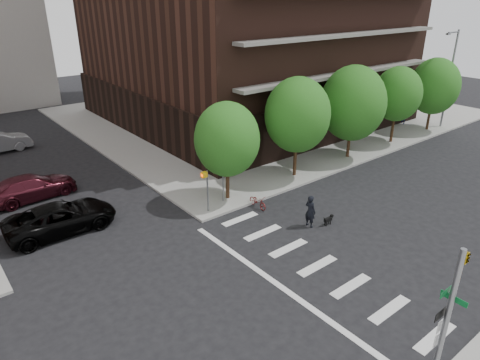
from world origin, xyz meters
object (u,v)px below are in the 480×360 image
object	(u,v)px
scooter	(258,201)
traffic_signal	(439,351)
parked_car_black	(61,218)
pedestrian_far	(403,116)
parked_car_maroon	(31,187)
dog_walker	(310,211)

from	to	relation	value
scooter	traffic_signal	bearing A→B (deg)	-108.54
parked_car_black	pedestrian_far	size ratio (longest dim) A/B	3.48
parked_car_maroon	dog_walker	world-z (taller)	dog_walker
parked_car_black	scooter	size ratio (longest dim) A/B	3.83
traffic_signal	scooter	distance (m)	15.13
parked_car_black	pedestrian_far	xyz separation A→B (m)	(33.30, -0.11, 0.18)
parked_car_maroon	dog_walker	bearing A→B (deg)	-144.92
dog_walker	traffic_signal	bearing A→B (deg)	148.18
traffic_signal	parked_car_maroon	distance (m)	24.60
dog_walker	pedestrian_far	bearing A→B (deg)	-71.74
parked_car_maroon	traffic_signal	bearing A→B (deg)	-172.31
parked_car_maroon	pedestrian_far	xyz separation A→B (m)	(33.45, -5.48, 0.19)
parked_car_maroon	parked_car_black	bearing A→B (deg)	177.08
scooter	pedestrian_far	size ratio (longest dim) A/B	0.91
parked_car_black	dog_walker	world-z (taller)	dog_walker
dog_walker	scooter	bearing A→B (deg)	10.40
traffic_signal	dog_walker	size ratio (longest dim) A/B	3.15
scooter	dog_walker	size ratio (longest dim) A/B	0.80
parked_car_black	scooter	xyz separation A→B (m)	(10.29, -4.61, -0.41)
parked_car_maroon	pedestrian_far	distance (m)	33.89
scooter	pedestrian_far	world-z (taller)	pedestrian_far
traffic_signal	pedestrian_far	distance (m)	33.82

